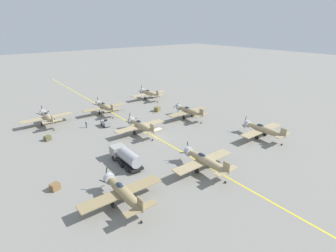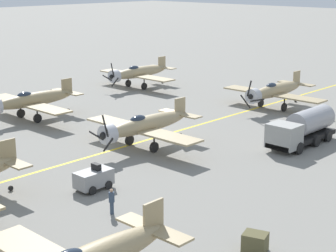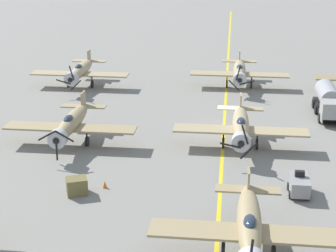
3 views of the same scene
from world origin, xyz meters
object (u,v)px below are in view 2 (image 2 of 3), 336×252
Objects in this scene: airplane_mid_center at (144,125)px; fuel_tanker at (302,128)px; tow_tractor at (94,178)px; airplane_near_right at (138,73)px; airplane_near_center at (275,91)px; ground_crew_walking at (112,200)px; supply_crate_by_tanker at (255,242)px; airplane_mid_right at (31,100)px.

fuel_tanker is (-9.31, -9.95, -0.50)m from airplane_mid_center.
airplane_near_right is at bearing -48.63° from tow_tractor.
tow_tractor is at bearing 75.32° from fuel_tanker.
airplane_near_right is 4.62× the size of tow_tractor.
airplane_near_center is 29.43m from tow_tractor.
airplane_mid_center is 26.47m from airplane_near_right.
tow_tractor is 1.58× the size of ground_crew_walking.
ground_crew_walking is (-4.01, 1.88, 0.11)m from tow_tractor.
airplane_near_center is 9.57× the size of supply_crate_by_tanker.
airplane_mid_right is 9.57× the size of supply_crate_by_tanker.
fuel_tanker is (-24.60, -11.01, -0.50)m from airplane_mid_right.
tow_tractor is (-19.61, 8.05, -1.22)m from airplane_mid_right.
ground_crew_walking is (-8.32, 30.97, -1.11)m from airplane_near_center.
ground_crew_walking is at bearing 145.24° from airplane_near_right.
airplane_mid_right is 15.33m from airplane_mid_center.
airplane_near_center is 1.50× the size of fuel_tanker.
airplane_mid_right is at bearing -13.58° from supply_crate_by_tanker.
airplane_mid_right is 1.00× the size of airplane_near_center.
airplane_mid_center reaches higher than ground_crew_walking.
airplane_mid_right is 21.23m from tow_tractor.
airplane_mid_center is 10.15m from tow_tractor.
airplane_near_right is 1.00× the size of airplane_near_center.
tow_tractor is at bearing 0.47° from supply_crate_by_tanker.
airplane_mid_right is 25.65m from ground_crew_walking.
fuel_tanker is (-9.29, 10.04, -0.50)m from airplane_near_center.
airplane_near_center is at bearing -74.96° from ground_crew_walking.
airplane_mid_center is 19.79m from supply_crate_by_tanker.
airplane_mid_right is at bearing -22.78° from ground_crew_walking.
airplane_near_center is 7.30× the size of ground_crew_walking.
airplane_mid_right is 26.96m from fuel_tanker.
tow_tractor is (4.99, 19.05, -0.72)m from fuel_tanker.
airplane_mid_right is at bearing -22.30° from tow_tractor.
fuel_tanker is 19.71m from tow_tractor.
airplane_mid_center is 19.99m from airplane_near_center.
tow_tractor is (-4.30, 29.09, -1.22)m from airplane_near_center.
supply_crate_by_tanker is at bearing 135.33° from airplane_near_center.
airplane_near_right is at bearing -36.00° from supply_crate_by_tanker.
tow_tractor is at bearing -25.09° from ground_crew_walking.
airplane_mid_center is at bearing -27.11° from supply_crate_by_tanker.
airplane_mid_center is at bearing -64.63° from tow_tractor.
airplane_mid_right is 1.50× the size of fuel_tanker.
tow_tractor is 4.43m from ground_crew_walking.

